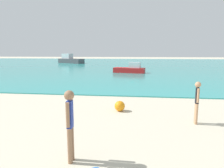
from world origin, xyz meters
TOP-DOWN VIEW (x-y plane):
  - water at (0.00, 44.18)m, footprint 160.00×60.00m
  - person_standing at (-0.63, 7.33)m, footprint 0.22×0.38m
  - person_distant at (2.90, 10.24)m, footprint 0.20×0.34m
  - boat_near at (0.04, 26.74)m, footprint 3.80×1.88m
  - boat_far at (-13.66, 45.51)m, footprint 6.26×4.36m
  - beach_ball at (0.13, 11.41)m, footprint 0.44×0.44m

SIDE VIEW (x-z plane):
  - water at x=0.00m, z-range 0.00..0.06m
  - beach_ball at x=0.13m, z-range 0.00..0.44m
  - boat_near at x=0.04m, z-range -0.13..1.11m
  - boat_far at x=-13.66m, z-range -0.26..1.79m
  - person_distant at x=2.90m, z-range 0.10..1.59m
  - person_standing at x=-0.63m, z-range 0.11..1.78m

